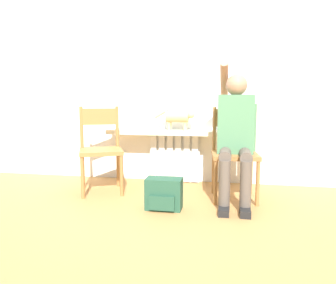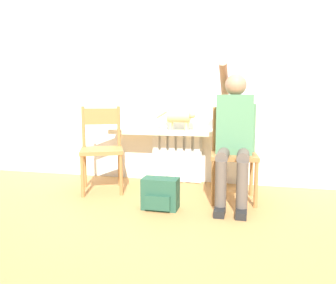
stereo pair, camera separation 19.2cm
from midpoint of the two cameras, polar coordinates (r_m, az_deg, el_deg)
The scene contains 10 objects.
ground_plane at distance 2.90m, azimuth -4.57°, elevation -12.39°, with size 12.00×12.00×0.00m, color #B27F47.
wall_with_window at distance 3.94m, azimuth -0.03°, elevation 12.80°, with size 7.00×0.06×2.70m.
radiator at distance 3.91m, azimuth -0.23°, elevation -2.75°, with size 0.60×0.08×0.58m.
windowsill at distance 3.78m, azimuth -0.50°, elevation 1.71°, with size 1.55×0.28×0.05m.
window_glass at distance 3.90m, azimuth -0.12°, elevation 10.11°, with size 1.49×0.01×1.07m.
chair_left at distance 3.57m, azimuth -13.17°, elevation -1.00°, with size 0.58×0.58×0.91m.
chair_right at distance 3.28m, azimuth 9.85°, elevation -1.66°, with size 0.47×0.47×0.91m.
person at distance 3.14m, azimuth 9.99°, elevation 1.93°, with size 0.36×0.96×1.35m.
cat at distance 3.72m, azimuth 0.31°, elevation 4.36°, with size 0.47×0.13×0.25m.
backpack at distance 2.97m, azimuth -2.60°, elevation -9.06°, with size 0.32×0.21×0.28m.
Camera 1 is at (0.62, -2.65, 0.98)m, focal length 35.00 mm.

